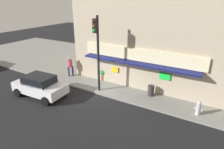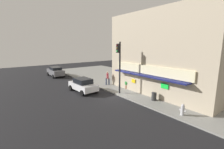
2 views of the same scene
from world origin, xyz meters
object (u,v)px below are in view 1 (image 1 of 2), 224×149
Objects in this scene: trash_can at (151,91)px; traffic_light at (97,45)px; parked_car_white at (40,86)px; fire_hydrant at (198,108)px; potted_plant_by_doorway at (103,73)px; pedestrian at (70,66)px.

traffic_light is at bearing -161.06° from trash_can.
parked_car_white is at bearing -141.69° from traffic_light.
traffic_light is 7.25× the size of trash_can.
fire_hydrant is 3.50m from trash_can.
potted_plant_by_doorway is at bearing 61.35° from parked_car_white.
fire_hydrant is at bearing -11.55° from potted_plant_by_doorway.
potted_plant_by_doorway is at bearing 171.23° from trash_can.
potted_plant_by_doorway is 0.25× the size of parked_car_white.
pedestrian reaches higher than potted_plant_by_doorway.
traffic_light is 5.10m from trash_can.
traffic_light reaches higher than fire_hydrant.
potted_plant_by_doorway is at bearing 112.45° from traffic_light.
trash_can is (3.76, 1.29, -3.19)m from traffic_light.
parked_car_white is at bearing -150.99° from trash_can.
traffic_light reaches higher than pedestrian.
pedestrian is 3.94m from parked_car_white.
fire_hydrant is (7.14, 0.37, -3.15)m from traffic_light.
fire_hydrant is at bearing -15.24° from trash_can.
pedestrian is 0.44× the size of parked_car_white.
pedestrian is 1.77× the size of potted_plant_by_doorway.
parked_car_white is at bearing -163.89° from fire_hydrant.
parked_car_white is (-7.14, -3.96, 0.30)m from trash_can.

